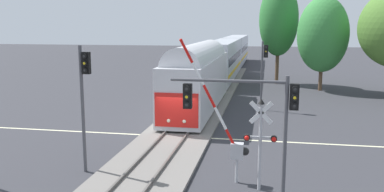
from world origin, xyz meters
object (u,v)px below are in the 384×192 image
object	(u,v)px
crossing_gate_near	(231,138)
crossing_signal_mast	(260,135)
traffic_signal_far_side	(264,64)
oak_far_right	(323,35)
traffic_signal_near_right	(251,107)
elm_centre_background	(279,19)
traffic_signal_median	(84,89)
commuter_train	(224,58)

from	to	relation	value
crossing_gate_near	crossing_signal_mast	size ratio (longest dim) A/B	1.61
traffic_signal_far_side	oak_far_right	bearing A→B (deg)	62.58
traffic_signal_near_right	oak_far_right	bearing A→B (deg)	77.94
crossing_signal_mast	elm_centre_background	world-z (taller)	elm_centre_background
traffic_signal_far_side	crossing_signal_mast	bearing A→B (deg)	-89.68
traffic_signal_median	traffic_signal_near_right	world-z (taller)	traffic_signal_median
crossing_gate_near	traffic_signal_near_right	distance (m)	2.52
elm_centre_background	commuter_train	bearing A→B (deg)	158.48
commuter_train	crossing_signal_mast	size ratio (longest dim) A/B	14.92
traffic_signal_median	elm_centre_background	world-z (taller)	elm_centre_background
traffic_signal_near_right	commuter_train	bearing A→B (deg)	97.72
traffic_signal_near_right	oak_far_right	size ratio (longest dim) A/B	0.51
crossing_signal_mast	elm_centre_background	xyz separation A→B (m)	(1.33, 32.27, 5.11)
oak_far_right	elm_centre_background	world-z (taller)	elm_centre_background
elm_centre_background	oak_far_right	bearing A→B (deg)	-44.09
traffic_signal_median	oak_far_right	xyz separation A→B (m)	(13.82, 27.28, 1.89)
crossing_gate_near	traffic_signal_near_right	size ratio (longest dim) A/B	1.26
crossing_gate_near	crossing_signal_mast	bearing A→B (deg)	-27.08
traffic_signal_near_right	oak_far_right	world-z (taller)	oak_far_right
crossing_gate_near	traffic_signal_median	distance (m)	7.03
crossing_signal_mast	oak_far_right	world-z (taller)	oak_far_right
traffic_signal_near_right	oak_far_right	xyz separation A→B (m)	(6.18, 28.91, 2.12)
traffic_signal_near_right	traffic_signal_median	bearing A→B (deg)	167.98
traffic_signal_far_side	elm_centre_background	bearing A→B (deg)	84.78
crossing_signal_mast	traffic_signal_near_right	world-z (taller)	traffic_signal_near_right
commuter_train	traffic_signal_far_side	world-z (taller)	traffic_signal_far_side
crossing_signal_mast	traffic_signal_near_right	xyz separation A→B (m)	(-0.39, -0.95, 1.38)
oak_far_right	crossing_signal_mast	bearing A→B (deg)	-101.69
traffic_signal_near_right	elm_centre_background	bearing A→B (deg)	87.03
crossing_signal_mast	traffic_signal_far_side	distance (m)	16.69
commuter_train	traffic_signal_far_side	xyz separation A→B (m)	(5.15, -18.23, 1.02)
traffic_signal_median	oak_far_right	world-z (taller)	oak_far_right
traffic_signal_near_right	traffic_signal_far_side	world-z (taller)	traffic_signal_far_side
oak_far_right	elm_centre_background	xyz separation A→B (m)	(-4.45, 4.31, 1.62)
traffic_signal_far_side	elm_centre_background	distance (m)	16.15
traffic_signal_far_side	crossing_gate_near	bearing A→B (deg)	-94.25
commuter_train	traffic_signal_median	world-z (taller)	traffic_signal_median
commuter_train	traffic_signal_far_side	distance (m)	18.98
commuter_train	crossing_signal_mast	xyz separation A→B (m)	(5.25, -34.87, -0.34)
commuter_train	crossing_signal_mast	bearing A→B (deg)	-81.44
crossing_signal_mast	elm_centre_background	distance (m)	32.70
crossing_gate_near	crossing_signal_mast	world-z (taller)	crossing_gate_near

